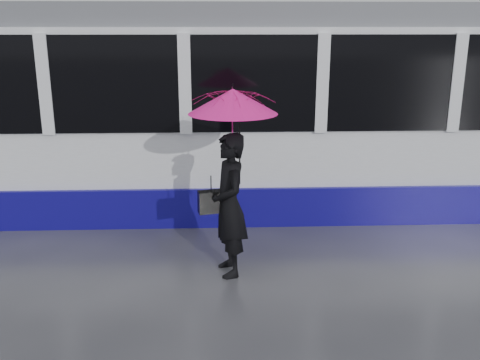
{
  "coord_description": "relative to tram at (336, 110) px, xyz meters",
  "views": [
    {
      "loc": [
        0.68,
        -6.54,
        3.02
      ],
      "look_at": [
        0.95,
        0.08,
        1.1
      ],
      "focal_mm": 40.0,
      "sensor_mm": 36.0,
      "label": 1
    }
  ],
  "objects": [
    {
      "name": "handbag",
      "position": [
        -2.12,
        -2.81,
        -0.7
      ],
      "size": [
        0.34,
        0.21,
        0.46
      ],
      "rotation": [
        0.0,
        0.0,
        0.23
      ],
      "color": "black",
      "rests_on": "ground"
    },
    {
      "name": "woman",
      "position": [
        -1.9,
        -2.83,
        -0.74
      ],
      "size": [
        0.57,
        0.74,
        1.8
      ],
      "primitive_type": "imported",
      "rotation": [
        0.0,
        0.0,
        -1.34
      ],
      "color": "black",
      "rests_on": "ground"
    },
    {
      "name": "umbrella",
      "position": [
        -1.85,
        -2.83,
        0.33
      ],
      "size": [
        1.27,
        1.27,
        1.21
      ],
      "rotation": [
        0.0,
        0.0,
        0.23
      ],
      "color": "#F4145B",
      "rests_on": "ground"
    },
    {
      "name": "ground",
      "position": [
        -2.7,
        -2.5,
        -1.64
      ],
      "size": [
        90.0,
        90.0,
        0.0
      ],
      "primitive_type": "plane",
      "color": "#2E2F34",
      "rests_on": "ground"
    },
    {
      "name": "rails",
      "position": [
        -2.7,
        -0.0,
        -1.63
      ],
      "size": [
        34.0,
        1.51,
        0.02
      ],
      "color": "#3F3D38",
      "rests_on": "ground"
    },
    {
      "name": "tram",
      "position": [
        0.0,
        0.0,
        0.0
      ],
      "size": [
        26.0,
        2.56,
        3.35
      ],
      "color": "white",
      "rests_on": "ground"
    }
  ]
}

